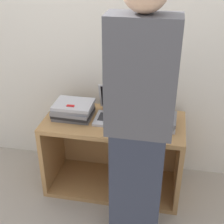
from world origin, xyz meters
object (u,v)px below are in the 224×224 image
laptop_open (115,112)px  laptop_stack_left (73,110)px  laptop_stack_right (155,120)px  person (139,124)px

laptop_open → laptop_stack_left: (-0.33, -0.05, 0.01)m
laptop_stack_left → laptop_stack_right: 0.66m
laptop_stack_right → person: person is taller
laptop_stack_right → person: size_ratio=0.17×
laptop_open → laptop_stack_right: bearing=-8.7°
laptop_stack_right → laptop_stack_left: bearing=-180.0°
laptop_open → person: size_ratio=0.17×
laptop_open → laptop_stack_right: laptop_open is taller
laptop_stack_left → person: bearing=-39.4°
laptop_stack_left → laptop_open: bearing=8.6°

